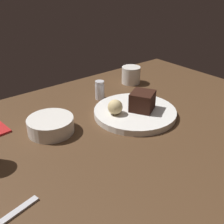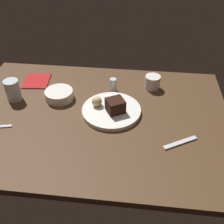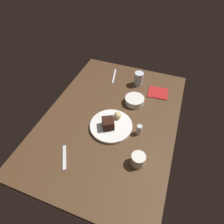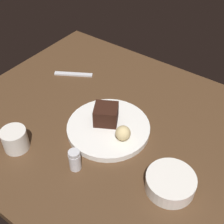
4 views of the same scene
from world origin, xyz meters
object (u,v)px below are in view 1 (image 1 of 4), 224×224
(dessert_plate, at_px, (135,112))
(bread_roll, at_px, (115,107))
(side_bowl, at_px, (51,125))
(chocolate_cake_slice, at_px, (142,101))
(coffee_cup, at_px, (131,75))
(salt_shaker, at_px, (100,90))

(dessert_plate, xyz_separation_m, bread_roll, (0.07, -0.02, 0.03))
(bread_roll, distance_m, side_bowl, 0.20)
(chocolate_cake_slice, xyz_separation_m, coffee_cup, (-0.16, -0.23, -0.02))
(bread_roll, distance_m, salt_shaker, 0.17)
(chocolate_cake_slice, bearing_deg, bread_roll, -19.72)
(dessert_plate, distance_m, salt_shaker, 0.18)
(chocolate_cake_slice, bearing_deg, dessert_plate, -34.40)
(chocolate_cake_slice, xyz_separation_m, salt_shaker, (0.03, -0.19, -0.02))
(salt_shaker, relative_size, side_bowl, 0.51)
(salt_shaker, bearing_deg, coffee_cup, -166.73)
(chocolate_cake_slice, relative_size, coffee_cup, 0.97)
(dessert_plate, bearing_deg, bread_roll, -15.08)
(side_bowl, bearing_deg, dessert_plate, 163.52)
(salt_shaker, xyz_separation_m, coffee_cup, (-0.19, -0.05, 0.00))
(bread_roll, bearing_deg, chocolate_cake_slice, 160.28)
(coffee_cup, bearing_deg, bread_roll, 38.87)
(bread_roll, bearing_deg, side_bowl, -16.97)
(coffee_cup, bearing_deg, side_bowl, 17.91)
(side_bowl, relative_size, coffee_cup, 1.76)
(bread_roll, relative_size, salt_shaker, 0.69)
(salt_shaker, distance_m, coffee_cup, 0.20)
(side_bowl, height_order, coffee_cup, coffee_cup)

